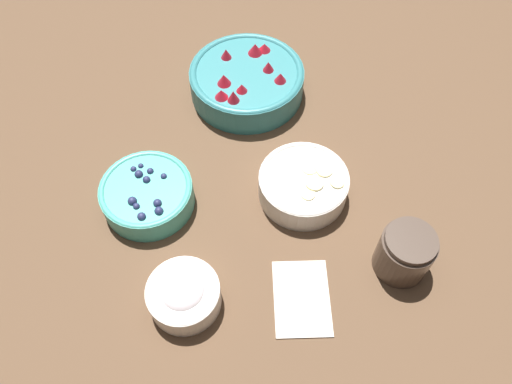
{
  "coord_description": "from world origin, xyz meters",
  "views": [
    {
      "loc": [
        -0.57,
        0.12,
        0.77
      ],
      "look_at": [
        -0.11,
        0.02,
        0.04
      ],
      "focal_mm": 35.0,
      "sensor_mm": 36.0,
      "label": 1
    }
  ],
  "objects_px": {
    "bowl_bananas": "(303,184)",
    "bowl_cream": "(184,294)",
    "jar_chocolate": "(404,253)",
    "bowl_blueberries": "(147,194)",
    "bowl_strawberries": "(247,79)"
  },
  "relations": [
    {
      "from": "jar_chocolate",
      "to": "bowl_strawberries",
      "type": "bearing_deg",
      "value": 20.65
    },
    {
      "from": "bowl_strawberries",
      "to": "bowl_blueberries",
      "type": "bearing_deg",
      "value": 135.29
    },
    {
      "from": "bowl_strawberries",
      "to": "jar_chocolate",
      "type": "height_order",
      "value": "jar_chocolate"
    },
    {
      "from": "bowl_cream",
      "to": "jar_chocolate",
      "type": "xyz_separation_m",
      "value": [
        -0.01,
        -0.36,
        0.01
      ]
    },
    {
      "from": "jar_chocolate",
      "to": "bowl_blueberries",
      "type": "bearing_deg",
      "value": 61.8
    },
    {
      "from": "bowl_blueberries",
      "to": "bowl_bananas",
      "type": "bearing_deg",
      "value": -98.35
    },
    {
      "from": "bowl_bananas",
      "to": "bowl_cream",
      "type": "distance_m",
      "value": 0.29
    },
    {
      "from": "bowl_bananas",
      "to": "jar_chocolate",
      "type": "bearing_deg",
      "value": -144.92
    },
    {
      "from": "bowl_bananas",
      "to": "jar_chocolate",
      "type": "relative_size",
      "value": 1.79
    },
    {
      "from": "bowl_blueberries",
      "to": "bowl_bananas",
      "type": "height_order",
      "value": "bowl_blueberries"
    },
    {
      "from": "bowl_strawberries",
      "to": "bowl_bananas",
      "type": "relative_size",
      "value": 1.46
    },
    {
      "from": "bowl_bananas",
      "to": "jar_chocolate",
      "type": "xyz_separation_m",
      "value": [
        -0.17,
        -0.12,
        0.01
      ]
    },
    {
      "from": "bowl_blueberries",
      "to": "bowl_cream",
      "type": "height_order",
      "value": "bowl_cream"
    },
    {
      "from": "bowl_blueberries",
      "to": "jar_chocolate",
      "type": "xyz_separation_m",
      "value": [
        -0.21,
        -0.4,
        0.01
      ]
    },
    {
      "from": "bowl_strawberries",
      "to": "bowl_blueberries",
      "type": "relative_size",
      "value": 1.43
    }
  ]
}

